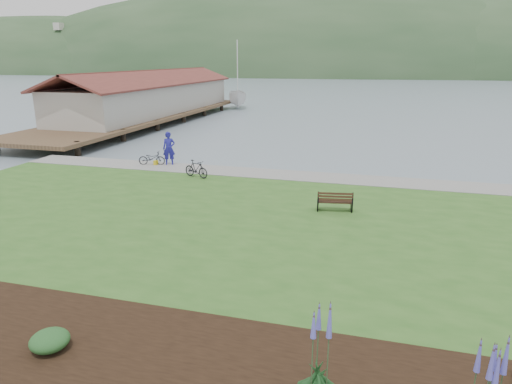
# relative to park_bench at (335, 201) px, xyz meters

# --- Properties ---
(ground) EXTENTS (600.00, 600.00, 0.00)m
(ground) POSITION_rel_park_bench_xyz_m (-2.36, -1.40, -0.85)
(ground) COLOR slate
(ground) RESTS_ON ground
(lawn) EXTENTS (34.00, 20.00, 0.40)m
(lawn) POSITION_rel_park_bench_xyz_m (-2.36, -3.40, -0.65)
(lawn) COLOR #305D20
(lawn) RESTS_ON ground
(shoreline_path) EXTENTS (34.00, 2.20, 0.03)m
(shoreline_path) POSITION_rel_park_bench_xyz_m (-2.36, 5.50, -0.44)
(shoreline_path) COLOR gray
(shoreline_path) RESTS_ON lawn
(far_hillside) EXTENTS (580.00, 80.00, 38.00)m
(far_hillside) POSITION_rel_park_bench_xyz_m (17.64, 168.60, -0.85)
(far_hillside) COLOR #2D4C2B
(far_hillside) RESTS_ON ground
(pier_pavilion) EXTENTS (8.00, 36.00, 5.40)m
(pier_pavilion) POSITION_rel_park_bench_xyz_m (-22.36, 26.12, 1.79)
(pier_pavilion) COLOR #4C3826
(pier_pavilion) RESTS_ON ground
(park_bench) EXTENTS (1.53, 0.81, 0.91)m
(park_bench) POSITION_rel_park_bench_xyz_m (0.00, 0.00, 0.00)
(park_bench) COLOR black
(park_bench) RESTS_ON lawn
(person) EXTENTS (1.01, 0.86, 2.35)m
(person) POSITION_rel_park_bench_xyz_m (-10.55, 6.10, 0.73)
(person) COLOR navy
(person) RESTS_ON lawn
(bicycle_a) EXTENTS (0.93, 1.67, 0.83)m
(bicycle_a) POSITION_rel_park_bench_xyz_m (-11.58, 5.80, -0.04)
(bicycle_a) COLOR black
(bicycle_a) RESTS_ON lawn
(bicycle_b) EXTENTS (0.95, 1.63, 0.95)m
(bicycle_b) POSITION_rel_park_bench_xyz_m (-7.83, 3.74, 0.02)
(bicycle_b) COLOR black
(bicycle_b) RESTS_ON lawn
(sailboat) EXTENTS (13.66, 13.79, 28.42)m
(sailboat) POSITION_rel_park_bench_xyz_m (-17.63, 41.80, -0.85)
(sailboat) COLOR silver
(sailboat) RESTS_ON ground
(pannier) EXTENTS (0.22, 0.30, 0.29)m
(pannier) POSITION_rel_park_bench_xyz_m (-11.33, 5.80, -0.30)
(pannier) COLOR gold
(pannier) RESTS_ON lawn
(echium_0) EXTENTS (0.62, 0.62, 2.18)m
(echium_0) POSITION_rel_park_bench_xyz_m (0.86, -11.16, 0.42)
(echium_0) COLOR #143719
(echium_0) RESTS_ON garden_bed
(shrub_0) EXTENTS (0.86, 0.86, 0.43)m
(shrub_0) POSITION_rel_park_bench_xyz_m (-5.01, -11.30, -0.20)
(shrub_0) COLOR #1E4C21
(shrub_0) RESTS_ON garden_bed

